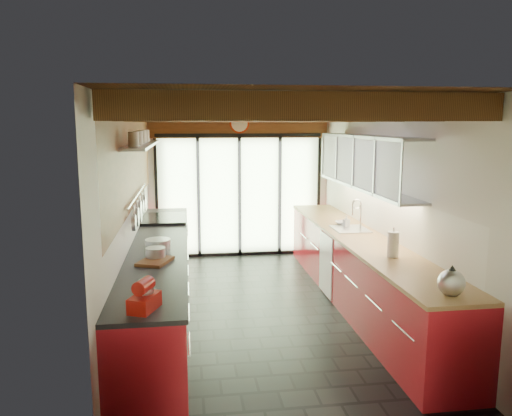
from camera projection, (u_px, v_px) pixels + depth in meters
name	position (u px, v px, depth m)	size (l,w,h in m)	color
ground	(262.00, 309.00, 6.40)	(5.50, 5.50, 0.00)	black
room_shell	(263.00, 181.00, 6.12)	(5.50, 5.50, 5.50)	silver
ceiling_beams	(258.00, 115.00, 6.36)	(3.14, 5.06, 4.90)	#593316
glass_door	(239.00, 163.00, 8.75)	(2.95, 0.10, 2.90)	#C6EAAD
left_counter	(160.00, 279.00, 6.15)	(0.68, 5.00, 0.92)	red
range_stove	(165.00, 249.00, 7.56)	(0.66, 0.90, 0.97)	silver
right_counter	(359.00, 270.00, 6.50)	(0.68, 5.00, 0.92)	red
sink_assembly	(351.00, 227.00, 6.80)	(0.45, 0.52, 0.43)	silver
upper_cabinets_right	(366.00, 162.00, 6.58)	(0.34, 3.00, 3.00)	silver
left_wall_fixtures	(141.00, 166.00, 6.07)	(0.28, 2.60, 0.96)	silver
stand_mixer	(144.00, 297.00, 3.87)	(0.26, 0.33, 0.26)	#B8160E
pot_large	(156.00, 254.00, 5.29)	(0.21, 0.21, 0.13)	silver
pot_small	(158.00, 244.00, 5.76)	(0.29, 0.29, 0.11)	silver
cutting_board	(155.00, 261.00, 5.19)	(0.28, 0.39, 0.03)	brown
kettle	(451.00, 281.00, 4.20)	(0.25, 0.30, 0.27)	silver
paper_towel	(393.00, 245.00, 5.38)	(0.13, 0.13, 0.33)	white
soap_bottle	(346.00, 221.00, 6.95)	(0.08, 0.08, 0.17)	silver
bowl	(343.00, 223.00, 7.12)	(0.21, 0.21, 0.05)	silver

